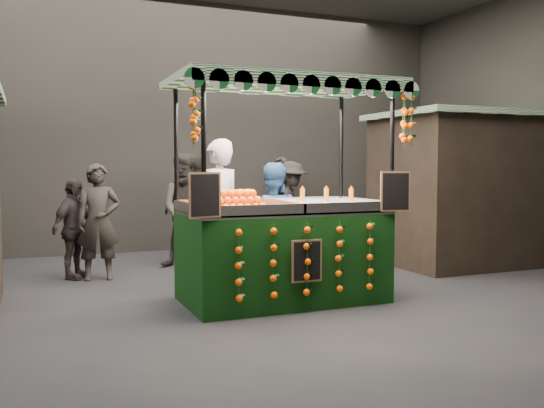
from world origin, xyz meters
name	(u,v)px	position (x,y,z in m)	size (l,w,h in m)	color
ground	(263,303)	(0.00, 0.00, 0.00)	(12.00, 12.00, 0.00)	black
market_hall	(263,25)	(0.00, 0.00, 3.38)	(12.10, 10.10, 5.05)	black
neighbour_stall_right	(466,188)	(4.40, 1.50, 1.31)	(3.00, 2.20, 2.60)	black
juice_stall	(284,233)	(0.29, 0.02, 0.86)	(2.84, 1.67, 2.75)	black
vendor_grey	(218,213)	(-0.21, 1.19, 1.04)	(0.88, 0.73, 2.07)	gray
vendor_blue	(272,224)	(0.52, 0.97, 0.87)	(1.00, 0.88, 1.74)	navy
shopper_0	(99,222)	(-1.70, 2.35, 0.87)	(0.67, 0.48, 1.73)	black
shopper_1	(188,210)	(-0.20, 2.91, 0.95)	(1.13, 1.02, 1.91)	#2E2925
shopper_2	(197,209)	(0.03, 3.19, 0.95)	(1.12, 0.49, 1.89)	black
shopper_3	(291,207)	(2.05, 3.72, 0.89)	(1.24, 1.32, 1.79)	#2D2824
shopper_5	(430,212)	(4.20, 2.23, 0.85)	(1.22, 1.61, 1.70)	black
shopper_6	(281,202)	(2.23, 4.60, 0.94)	(0.71, 0.82, 1.89)	#2A2322
shopper_7	(73,229)	(-2.04, 2.56, 0.76)	(0.86, 0.91, 1.51)	#2D2625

